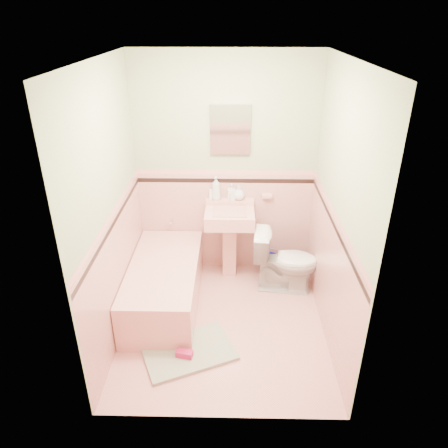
{
  "coord_description": "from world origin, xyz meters",
  "views": [
    {
      "loc": [
        0.07,
        -3.33,
        2.82
      ],
      "look_at": [
        0.0,
        0.25,
        1.0
      ],
      "focal_mm": 33.79,
      "sensor_mm": 36.0,
      "label": 1
    }
  ],
  "objects_px": {
    "soap_bottle_mid": "(231,192)",
    "shoe": "(184,354)",
    "bucket": "(269,265)",
    "medicine_cabinet": "(230,130)",
    "sink": "(229,245)",
    "bathtub": "(165,285)",
    "soap_bottle_right": "(239,193)",
    "toilet": "(286,261)",
    "soap_bottle_left": "(216,188)"
  },
  "relations": [
    {
      "from": "bathtub",
      "to": "sink",
      "type": "height_order",
      "value": "sink"
    },
    {
      "from": "sink",
      "to": "toilet",
      "type": "xyz_separation_m",
      "value": [
        0.62,
        -0.23,
        -0.07
      ]
    },
    {
      "from": "soap_bottle_mid",
      "to": "bucket",
      "type": "relative_size",
      "value": 0.8
    },
    {
      "from": "soap_bottle_right",
      "to": "toilet",
      "type": "height_order",
      "value": "soap_bottle_right"
    },
    {
      "from": "medicine_cabinet",
      "to": "bucket",
      "type": "distance_m",
      "value": 1.66
    },
    {
      "from": "bathtub",
      "to": "medicine_cabinet",
      "type": "bearing_deg",
      "value": 47.42
    },
    {
      "from": "toilet",
      "to": "bucket",
      "type": "xyz_separation_m",
      "value": [
        -0.15,
        0.29,
        -0.24
      ]
    },
    {
      "from": "soap_bottle_mid",
      "to": "toilet",
      "type": "relative_size",
      "value": 0.26
    },
    {
      "from": "medicine_cabinet",
      "to": "soap_bottle_left",
      "type": "bearing_deg",
      "value": -169.08
    },
    {
      "from": "bucket",
      "to": "shoe",
      "type": "distance_m",
      "value": 1.65
    },
    {
      "from": "bucket",
      "to": "soap_bottle_right",
      "type": "bearing_deg",
      "value": 161.82
    },
    {
      "from": "soap_bottle_mid",
      "to": "bucket",
      "type": "xyz_separation_m",
      "value": [
        0.45,
        -0.12,
        -0.89
      ]
    },
    {
      "from": "toilet",
      "to": "bucket",
      "type": "height_order",
      "value": "toilet"
    },
    {
      "from": "toilet",
      "to": "shoe",
      "type": "relative_size",
      "value": 4.7
    },
    {
      "from": "soap_bottle_mid",
      "to": "bucket",
      "type": "height_order",
      "value": "soap_bottle_mid"
    },
    {
      "from": "bathtub",
      "to": "soap_bottle_mid",
      "type": "height_order",
      "value": "soap_bottle_mid"
    },
    {
      "from": "bucket",
      "to": "shoe",
      "type": "height_order",
      "value": "bucket"
    },
    {
      "from": "sink",
      "to": "medicine_cabinet",
      "type": "relative_size",
      "value": 1.61
    },
    {
      "from": "soap_bottle_right",
      "to": "toilet",
      "type": "xyz_separation_m",
      "value": [
        0.52,
        -0.41,
        -0.64
      ]
    },
    {
      "from": "soap_bottle_right",
      "to": "toilet",
      "type": "distance_m",
      "value": 0.92
    },
    {
      "from": "bathtub",
      "to": "sink",
      "type": "distance_m",
      "value": 0.89
    },
    {
      "from": "medicine_cabinet",
      "to": "bathtub",
      "type": "bearing_deg",
      "value": -132.58
    },
    {
      "from": "bathtub",
      "to": "bucket",
      "type": "xyz_separation_m",
      "value": [
        1.15,
        0.59,
        -0.11
      ]
    },
    {
      "from": "medicine_cabinet",
      "to": "soap_bottle_mid",
      "type": "bearing_deg",
      "value": -60.05
    },
    {
      "from": "bathtub",
      "to": "soap_bottle_left",
      "type": "bearing_deg",
      "value": 53.54
    },
    {
      "from": "soap_bottle_left",
      "to": "soap_bottle_mid",
      "type": "xyz_separation_m",
      "value": [
        0.17,
        0.0,
        -0.04
      ]
    },
    {
      "from": "medicine_cabinet",
      "to": "shoe",
      "type": "relative_size",
      "value": 3.51
    },
    {
      "from": "soap_bottle_left",
      "to": "bucket",
      "type": "bearing_deg",
      "value": -10.98
    },
    {
      "from": "soap_bottle_mid",
      "to": "bucket",
      "type": "distance_m",
      "value": 1.0
    },
    {
      "from": "soap_bottle_right",
      "to": "soap_bottle_mid",
      "type": "bearing_deg",
      "value": 180.0
    },
    {
      "from": "bucket",
      "to": "medicine_cabinet",
      "type": "bearing_deg",
      "value": 162.12
    },
    {
      "from": "soap_bottle_left",
      "to": "shoe",
      "type": "relative_size",
      "value": 1.8
    },
    {
      "from": "soap_bottle_mid",
      "to": "shoe",
      "type": "relative_size",
      "value": 1.24
    },
    {
      "from": "medicine_cabinet",
      "to": "bucket",
      "type": "xyz_separation_m",
      "value": [
        0.47,
        -0.15,
        -1.58
      ]
    },
    {
      "from": "sink",
      "to": "bucket",
      "type": "xyz_separation_m",
      "value": [
        0.47,
        0.06,
        -0.31
      ]
    },
    {
      "from": "toilet",
      "to": "shoe",
      "type": "xyz_separation_m",
      "value": [
        -1.01,
        -1.13,
        -0.29
      ]
    },
    {
      "from": "soap_bottle_left",
      "to": "soap_bottle_mid",
      "type": "height_order",
      "value": "soap_bottle_left"
    },
    {
      "from": "sink",
      "to": "medicine_cabinet",
      "type": "distance_m",
      "value": 1.29
    },
    {
      "from": "bathtub",
      "to": "soap_bottle_left",
      "type": "relative_size",
      "value": 5.53
    },
    {
      "from": "soap_bottle_mid",
      "to": "soap_bottle_right",
      "type": "height_order",
      "value": "soap_bottle_mid"
    },
    {
      "from": "medicine_cabinet",
      "to": "shoe",
      "type": "xyz_separation_m",
      "value": [
        -0.39,
        -1.56,
        -1.64
      ]
    },
    {
      "from": "sink",
      "to": "bucket",
      "type": "bearing_deg",
      "value": 7.17
    },
    {
      "from": "sink",
      "to": "soap_bottle_right",
      "type": "xyz_separation_m",
      "value": [
        0.1,
        0.18,
        0.57
      ]
    },
    {
      "from": "medicine_cabinet",
      "to": "soap_bottle_left",
      "type": "height_order",
      "value": "medicine_cabinet"
    },
    {
      "from": "toilet",
      "to": "soap_bottle_left",
      "type": "bearing_deg",
      "value": 69.39
    },
    {
      "from": "sink",
      "to": "toilet",
      "type": "relative_size",
      "value": 1.2
    },
    {
      "from": "bathtub",
      "to": "soap_bottle_right",
      "type": "xyz_separation_m",
      "value": [
        0.78,
        0.71,
        0.77
      ]
    },
    {
      "from": "sink",
      "to": "toilet",
      "type": "distance_m",
      "value": 0.67
    },
    {
      "from": "bathtub",
      "to": "soap_bottle_right",
      "type": "bearing_deg",
      "value": 42.32
    },
    {
      "from": "soap_bottle_right",
      "to": "shoe",
      "type": "height_order",
      "value": "soap_bottle_right"
    }
  ]
}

